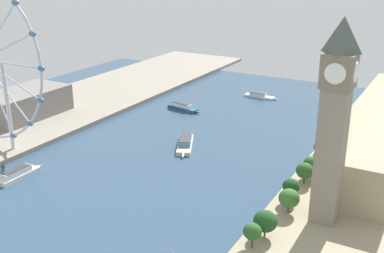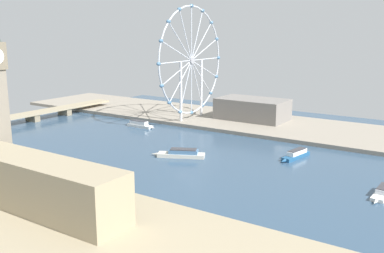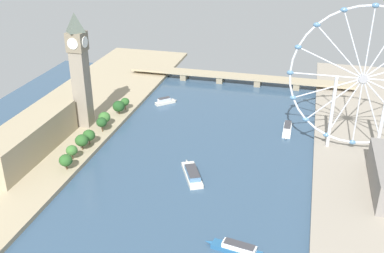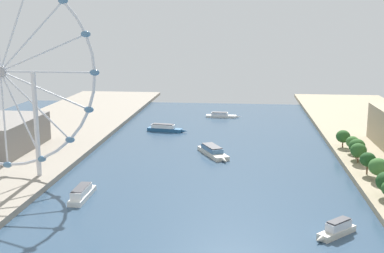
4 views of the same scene
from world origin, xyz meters
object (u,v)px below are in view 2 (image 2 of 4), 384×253
Objects in this scene: tour_boat_4 at (296,155)px; riverside_hall at (252,109)px; tour_boat_1 at (140,124)px; parliament_block at (42,185)px; tour_boat_3 at (383,192)px; tour_boat_0 at (6,146)px; tour_boat_2 at (181,154)px; river_bridge at (15,118)px; ferris_wheel at (191,62)px.

riverside_hall is at bearing -129.40° from tour_boat_4.
tour_boat_1 reaches higher than tour_boat_4.
parliament_block reaches higher than tour_boat_1.
tour_boat_0 is at bearing -74.88° from tour_boat_3.
parliament_block is 3.00× the size of tour_boat_3.
parliament_block is at bearing -11.70° from tour_boat_4.
tour_boat_1 is at bearing 135.68° from riverside_hall.
tour_boat_3 is at bearing -14.90° from tour_boat_1.
tour_boat_2 is (-128.19, -11.52, -10.12)m from riverside_hall.
tour_boat_4 is at bearing -81.01° from river_bridge.
river_bridge is 12.42× the size of tour_boat_0.
riverside_hall reaches higher than tour_boat_2.
riverside_hall is (241.73, 15.29, -2.38)m from parliament_block.
parliament_block is at bearing 66.00° from tour_boat_2.
river_bridge is 7.74× the size of tour_boat_1.
tour_boat_0 is 0.59× the size of tour_boat_3.
tour_boat_0 is (-182.22, 101.59, -9.97)m from riverside_hall.
ferris_wheel is 148.74m from tour_boat_4.
river_bridge is 308.69m from tour_boat_3.
ferris_wheel is (215.14, 64.08, 40.00)m from parliament_block.
parliament_block reaches higher than riverside_hall.
tour_boat_1 is 0.93× the size of tour_boat_4.
tour_boat_4 is (-61.68, -124.78, -52.43)m from ferris_wheel.
ferris_wheel is 2.89× the size of tour_boat_2.
tour_boat_1 is at bearing 27.20° from parliament_block.
parliament_block is 0.41× the size of river_bridge.
riverside_hall is at bearing -61.41° from ferris_wheel.
tour_boat_0 is 113.25m from tour_boat_1.
ferris_wheel is at bearing -50.46° from river_bridge.
riverside_hall reaches higher than tour_boat_1.
riverside_hall is 213.06m from river_bridge.
tour_boat_2 is (54.02, -113.11, -0.15)m from tour_boat_0.
tour_boat_1 is (-46.49, 22.58, -52.33)m from ferris_wheel.
parliament_block is at bearing -63.17° from tour_boat_1.
tour_boat_0 is (-155.63, 52.80, -52.35)m from ferris_wheel.
parliament_block is 190.01m from tour_boat_1.
ferris_wheel is 5.72× the size of tour_boat_0.
river_bridge is 7.16× the size of tour_boat_4.
parliament_block reaches higher than tour_boat_3.
tour_boat_1 is (-73.07, 71.37, -9.96)m from riverside_hall.
river_bridge is at bearing -87.80° from tour_boat_3.
tour_boat_0 is 200.89m from tour_boat_4.
tour_boat_1 is 99.54m from tour_boat_2.
tour_boat_3 is at bearing 67.64° from tour_boat_4.
river_bridge is at bearing -26.18° from tour_boat_2.
ferris_wheel reaches higher than tour_boat_4.
parliament_block is at bearing -163.41° from ferris_wheel.
tour_boat_2 is (-0.90, -182.28, -4.01)m from river_bridge.
ferris_wheel reaches higher than river_bridge.
river_bridge is 7.31× the size of tour_boat_3.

